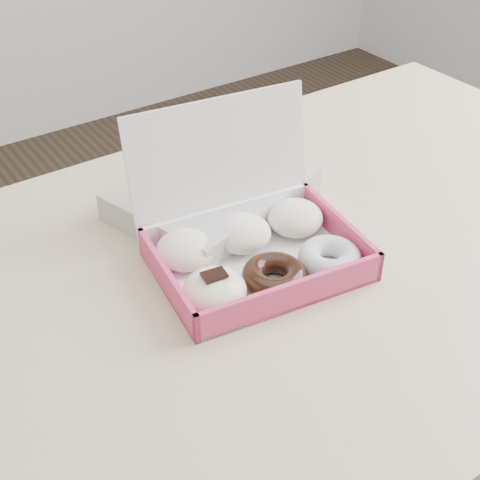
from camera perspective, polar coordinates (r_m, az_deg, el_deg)
table at (r=1.05m, az=7.30°, el=-2.76°), size 1.20×0.80×0.75m
donut_box at (r=0.92m, az=0.90°, el=-0.30°), size 0.30×0.27×0.20m
newspapers at (r=1.04m, az=-2.37°, el=3.91°), size 0.33×0.29×0.04m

